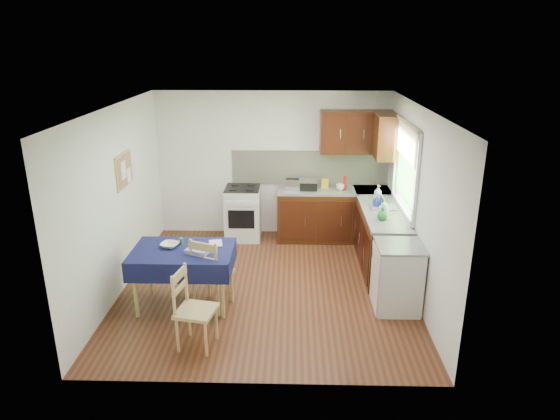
{
  "coord_description": "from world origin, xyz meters",
  "views": [
    {
      "loc": [
        0.36,
        -6.3,
        3.33
      ],
      "look_at": [
        0.18,
        0.22,
        1.06
      ],
      "focal_mm": 32.0,
      "sensor_mm": 36.0,
      "label": 1
    }
  ],
  "objects_px": {
    "dining_table": "(183,257)",
    "toaster": "(292,184)",
    "chair_near": "(192,306)",
    "sandwich_press": "(308,185)",
    "dish_rack": "(383,207)",
    "kettle": "(384,211)",
    "chair_far": "(210,271)"
  },
  "relations": [
    {
      "from": "toaster",
      "to": "dining_table",
      "type": "bearing_deg",
      "value": -144.04
    },
    {
      "from": "dining_table",
      "to": "dish_rack",
      "type": "relative_size",
      "value": 3.41
    },
    {
      "from": "toaster",
      "to": "kettle",
      "type": "xyz_separation_m",
      "value": [
        1.3,
        -1.39,
        0.02
      ]
    },
    {
      "from": "chair_far",
      "to": "sandwich_press",
      "type": "height_order",
      "value": "sandwich_press"
    },
    {
      "from": "dish_rack",
      "to": "dining_table",
      "type": "bearing_deg",
      "value": -146.22
    },
    {
      "from": "dining_table",
      "to": "sandwich_press",
      "type": "xyz_separation_m",
      "value": [
        1.66,
        2.29,
        0.31
      ]
    },
    {
      "from": "chair_near",
      "to": "sandwich_press",
      "type": "relative_size",
      "value": 3.25
    },
    {
      "from": "dining_table",
      "to": "dish_rack",
      "type": "bearing_deg",
      "value": 14.06
    },
    {
      "from": "dining_table",
      "to": "sandwich_press",
      "type": "distance_m",
      "value": 2.84
    },
    {
      "from": "chair_far",
      "to": "dining_table",
      "type": "bearing_deg",
      "value": 7.18
    },
    {
      "from": "toaster",
      "to": "kettle",
      "type": "relative_size",
      "value": 1.07
    },
    {
      "from": "chair_far",
      "to": "sandwich_press",
      "type": "distance_m",
      "value": 2.75
    },
    {
      "from": "dish_rack",
      "to": "kettle",
      "type": "relative_size",
      "value": 1.57
    },
    {
      "from": "chair_far",
      "to": "kettle",
      "type": "relative_size",
      "value": 4.13
    },
    {
      "from": "chair_near",
      "to": "toaster",
      "type": "relative_size",
      "value": 3.64
    },
    {
      "from": "dining_table",
      "to": "kettle",
      "type": "xyz_separation_m",
      "value": [
        2.69,
        0.89,
        0.34
      ]
    },
    {
      "from": "chair_near",
      "to": "sandwich_press",
      "type": "distance_m",
      "value": 3.52
    },
    {
      "from": "dish_rack",
      "to": "sandwich_press",
      "type": "bearing_deg",
      "value": 147.36
    },
    {
      "from": "chair_far",
      "to": "kettle",
      "type": "distance_m",
      "value": 2.58
    },
    {
      "from": "kettle",
      "to": "dish_rack",
      "type": "bearing_deg",
      "value": 80.87
    },
    {
      "from": "toaster",
      "to": "sandwich_press",
      "type": "height_order",
      "value": "toaster"
    },
    {
      "from": "toaster",
      "to": "dish_rack",
      "type": "height_order",
      "value": "toaster"
    },
    {
      "from": "chair_far",
      "to": "toaster",
      "type": "xyz_separation_m",
      "value": [
        1.03,
        2.38,
        0.47
      ]
    },
    {
      "from": "dining_table",
      "to": "chair_far",
      "type": "relative_size",
      "value": 1.3
    },
    {
      "from": "dining_table",
      "to": "dish_rack",
      "type": "distance_m",
      "value": 3.09
    },
    {
      "from": "dish_rack",
      "to": "kettle",
      "type": "xyz_separation_m",
      "value": [
        -0.07,
        -0.46,
        0.08
      ]
    },
    {
      "from": "sandwich_press",
      "to": "chair_near",
      "type": "bearing_deg",
      "value": -112.84
    },
    {
      "from": "dining_table",
      "to": "kettle",
      "type": "height_order",
      "value": "kettle"
    },
    {
      "from": "dining_table",
      "to": "toaster",
      "type": "bearing_deg",
      "value": 46.68
    },
    {
      "from": "dish_rack",
      "to": "toaster",
      "type": "bearing_deg",
      "value": 153.44
    },
    {
      "from": "dish_rack",
      "to": "kettle",
      "type": "bearing_deg",
      "value": -91.41
    },
    {
      "from": "sandwich_press",
      "to": "dish_rack",
      "type": "relative_size",
      "value": 0.77
    }
  ]
}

